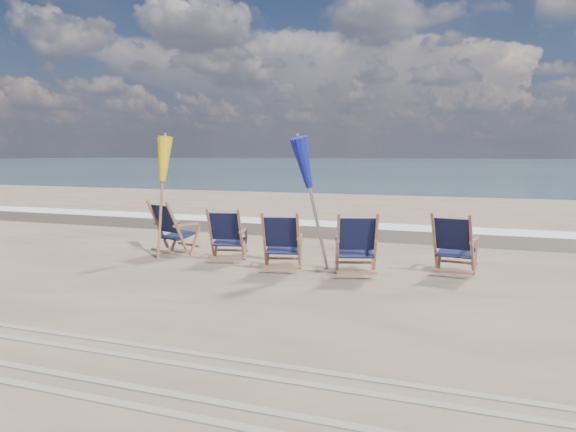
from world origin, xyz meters
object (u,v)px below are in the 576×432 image
beach_chair_1 (241,235)px  beach_chair_2 (298,242)px  umbrella_yellow (160,165)px  beach_chair_0 (177,229)px  beach_chair_3 (376,245)px  umbrella_blue (315,166)px  beach_chair_4 (471,246)px

beach_chair_1 → beach_chair_2: 1.35m
umbrella_yellow → beach_chair_0: bearing=13.2°
beach_chair_1 → umbrella_yellow: (-1.66, -0.04, 1.26)m
beach_chair_2 → beach_chair_3: bearing=169.6°
beach_chair_0 → beach_chair_3: (3.93, -0.38, -0.01)m
beach_chair_0 → umbrella_blue: (2.83, -0.18, 1.23)m
beach_chair_0 → beach_chair_2: size_ratio=1.06×
beach_chair_3 → beach_chair_4: 1.52m
beach_chair_0 → beach_chair_2: bearing=-169.7°
beach_chair_2 → beach_chair_3: 1.29m
beach_chair_0 → umbrella_blue: umbrella_blue is taller
beach_chair_3 → beach_chair_0: bearing=-24.3°
beach_chair_2 → umbrella_yellow: bearing=-21.8°
beach_chair_1 → umbrella_yellow: 2.09m
beach_chair_2 → umbrella_blue: size_ratio=0.45×
beach_chair_3 → beach_chair_4: beach_chair_3 is taller
beach_chair_0 → beach_chair_2: (2.65, -0.46, -0.03)m
beach_chair_0 → beach_chair_1: 1.37m
beach_chair_1 → beach_chair_2: bearing=148.1°
beach_chair_0 → umbrella_yellow: 1.26m
beach_chair_3 → umbrella_blue: 1.67m
beach_chair_4 → beach_chair_1: bearing=9.8°
beach_chair_2 → umbrella_blue: umbrella_blue is taller
beach_chair_1 → umbrella_blue: (1.46, -0.15, 1.27)m
beach_chair_2 → umbrella_blue: 1.30m
beach_chair_4 → umbrella_blue: 2.84m
beach_chair_3 → umbrella_blue: size_ratio=0.46×
beach_chair_1 → beach_chair_4: (3.99, 0.18, 0.02)m
beach_chair_1 → beach_chair_3: (2.56, -0.35, 0.03)m
beach_chair_0 → beach_chair_3: bearing=-165.3°
beach_chair_0 → umbrella_blue: size_ratio=0.47×
beach_chair_4 → beach_chair_3: bearing=27.6°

